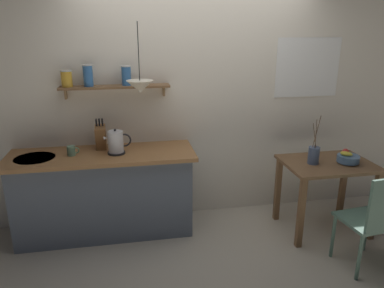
# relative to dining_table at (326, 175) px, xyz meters

# --- Properties ---
(ground_plane) EXTENTS (14.00, 14.00, 0.00)m
(ground_plane) POSITION_rel_dining_table_xyz_m (-1.27, 0.02, -0.62)
(ground_plane) COLOR #BCB29E
(back_wall) EXTENTS (6.80, 0.11, 2.70)m
(back_wall) POSITION_rel_dining_table_xyz_m (-1.06, 0.67, 0.73)
(back_wall) COLOR silver
(back_wall) RESTS_ON ground_plane
(kitchen_counter) EXTENTS (1.83, 0.63, 0.89)m
(kitchen_counter) POSITION_rel_dining_table_xyz_m (-2.27, 0.34, -0.17)
(kitchen_counter) COLOR slate
(kitchen_counter) RESTS_ON ground_plane
(wall_shelf) EXTENTS (1.08, 0.20, 0.34)m
(wall_shelf) POSITION_rel_dining_table_xyz_m (-2.20, 0.52, 0.95)
(wall_shelf) COLOR brown
(dining_table) EXTENTS (0.89, 0.66, 0.76)m
(dining_table) POSITION_rel_dining_table_xyz_m (0.00, 0.00, 0.00)
(dining_table) COLOR brown
(dining_table) RESTS_ON ground_plane
(dining_chair_near) EXTENTS (0.47, 0.45, 0.93)m
(dining_chair_near) POSITION_rel_dining_table_xyz_m (0.05, -0.73, -0.10)
(dining_chair_near) COLOR #4C6B5B
(dining_chair_near) RESTS_ON ground_plane
(fruit_bowl) EXTENTS (0.22, 0.22, 0.14)m
(fruit_bowl) POSITION_rel_dining_table_xyz_m (0.18, -0.05, 0.20)
(fruit_bowl) COLOR #51759E
(fruit_bowl) RESTS_ON dining_table
(twig_vase) EXTENTS (0.11, 0.11, 0.49)m
(twig_vase) POSITION_rel_dining_table_xyz_m (-0.17, -0.01, 0.23)
(twig_vase) COLOR #475675
(twig_vase) RESTS_ON dining_table
(electric_kettle) EXTENTS (0.26, 0.17, 0.25)m
(electric_kettle) POSITION_rel_dining_table_xyz_m (-2.12, 0.29, 0.38)
(electric_kettle) COLOR black
(electric_kettle) RESTS_ON kitchen_counter
(knife_block) EXTENTS (0.10, 0.18, 0.33)m
(knife_block) POSITION_rel_dining_table_xyz_m (-2.27, 0.46, 0.40)
(knife_block) COLOR brown
(knife_block) RESTS_ON kitchen_counter
(coffee_mug_by_sink) EXTENTS (0.12, 0.08, 0.09)m
(coffee_mug_by_sink) POSITION_rel_dining_table_xyz_m (-2.54, 0.31, 0.32)
(coffee_mug_by_sink) COLOR slate
(coffee_mug_by_sink) RESTS_ON kitchen_counter
(pendant_lamp) EXTENTS (0.25, 0.25, 0.63)m
(pendant_lamp) POSITION_rel_dining_table_xyz_m (-1.86, 0.24, 0.93)
(pendant_lamp) COLOR black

